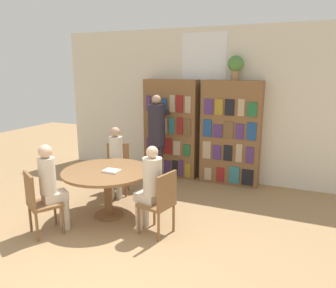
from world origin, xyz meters
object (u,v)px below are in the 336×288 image
object	(u,v)px
flower_vase	(236,65)
chair_far_side	(161,200)
bookshelf_right	(231,133)
seated_reader_back	(52,184)
seated_reader_right	(150,184)
reading_table	(107,177)
bookshelf_left	(171,129)
chair_near_camera	(39,200)
chair_left_side	(118,166)
librarian_standing	(157,129)
seated_reader_left	(116,158)

from	to	relation	value
flower_vase	chair_far_side	distance (m)	3.04
bookshelf_right	seated_reader_back	bearing A→B (deg)	-121.04
bookshelf_right	seated_reader_right	size ratio (longest dim) A/B	1.64
reading_table	bookshelf_left	bearing A→B (deg)	87.45
chair_near_camera	chair_far_side	distance (m)	1.63
flower_vase	reading_table	distance (m)	3.09
chair_left_side	chair_far_side	xyz separation A→B (m)	(1.39, -1.14, 0.00)
bookshelf_left	chair_near_camera	size ratio (longest dim) A/B	2.25
chair_near_camera	chair_left_side	distance (m)	1.80
reading_table	chair_near_camera	bearing A→B (deg)	-120.31
reading_table	seated_reader_right	bearing A→B (deg)	-12.31
bookshelf_right	seated_reader_right	distance (m)	2.47
librarian_standing	bookshelf_right	bearing A→B (deg)	20.55
chair_near_camera	seated_reader_right	size ratio (longest dim) A/B	0.73
chair_far_side	seated_reader_left	world-z (taller)	seated_reader_left
bookshelf_left	seated_reader_back	size ratio (longest dim) A/B	1.61
seated_reader_right	librarian_standing	world-z (taller)	librarian_standing
bookshelf_left	librarian_standing	distance (m)	0.51
bookshelf_left	chair_left_side	distance (m)	1.47
bookshelf_right	seated_reader_left	distance (m)	2.25
chair_left_side	seated_reader_back	bearing A→B (deg)	65.99
flower_vase	chair_left_side	distance (m)	2.84
bookshelf_left	seated_reader_right	bearing A→B (deg)	-73.45
bookshelf_right	chair_left_side	xyz separation A→B (m)	(-1.75, -1.29, -0.50)
bookshelf_left	chair_left_side	xyz separation A→B (m)	(-0.50, -1.29, -0.50)
bookshelf_left	flower_vase	bearing A→B (deg)	0.22
seated_reader_back	librarian_standing	bearing A→B (deg)	110.41
chair_near_camera	seated_reader_left	distance (m)	1.65
bookshelf_right	chair_left_side	size ratio (longest dim) A/B	2.25
librarian_standing	reading_table	bearing A→B (deg)	-90.27
bookshelf_left	librarian_standing	world-z (taller)	bookshelf_left
librarian_standing	seated_reader_back	bearing A→B (deg)	-99.91
seated_reader_right	flower_vase	bearing A→B (deg)	-1.06
bookshelf_right	seated_reader_left	bearing A→B (deg)	-138.92
reading_table	chair_far_side	world-z (taller)	chair_far_side
chair_near_camera	bookshelf_right	bearing A→B (deg)	89.31
bookshelf_left	chair_left_side	bearing A→B (deg)	-111.36
reading_table	seated_reader_back	distance (m)	0.82
flower_vase	librarian_standing	distance (m)	1.90
chair_near_camera	seated_reader_back	bearing A→B (deg)	90.00
bookshelf_right	bookshelf_left	bearing A→B (deg)	179.99
chair_near_camera	librarian_standing	size ratio (longest dim) A/B	0.52
reading_table	chair_near_camera	world-z (taller)	chair_near_camera
bookshelf_right	seated_reader_left	size ratio (longest dim) A/B	1.63
flower_vase	seated_reader_left	bearing A→B (deg)	-139.39
reading_table	librarian_standing	distance (m)	1.77
flower_vase	chair_near_camera	xyz separation A→B (m)	(-1.89, -3.09, -1.78)
chair_near_camera	chair_far_side	size ratio (longest dim) A/B	1.00
seated_reader_back	seated_reader_left	bearing A→B (deg)	117.02
bookshelf_right	seated_reader_left	xyz separation A→B (m)	(-1.68, -1.46, -0.32)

